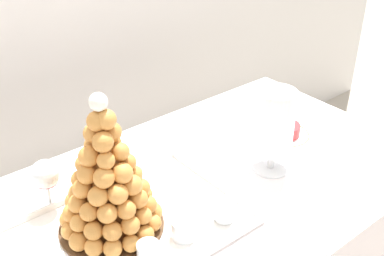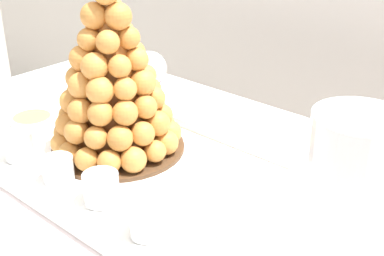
% 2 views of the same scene
% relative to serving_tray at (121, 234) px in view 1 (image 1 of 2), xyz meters
% --- Properties ---
extents(buffet_table, '(1.55, 0.81, 0.77)m').
position_rel_serving_tray_xyz_m(buffet_table, '(0.21, 0.03, -0.10)').
color(buffet_table, brown).
rests_on(buffet_table, ground_plane).
extents(serving_tray, '(0.64, 0.40, 0.02)m').
position_rel_serving_tray_xyz_m(serving_tray, '(0.00, 0.00, 0.00)').
color(serving_tray, white).
rests_on(serving_tray, buffet_table).
extents(croquembouche, '(0.26, 0.26, 0.38)m').
position_rel_serving_tray_xyz_m(croquembouche, '(-0.01, 0.03, 0.15)').
color(croquembouche, '#4C331E').
rests_on(croquembouche, serving_tray).
extents(dessert_cup_centre, '(0.06, 0.06, 0.05)m').
position_rel_serving_tray_xyz_m(dessert_cup_centre, '(0.00, -0.12, 0.02)').
color(dessert_cup_centre, silver).
rests_on(dessert_cup_centre, serving_tray).
extents(dessert_cup_mid_right, '(0.06, 0.06, 0.05)m').
position_rel_serving_tray_xyz_m(dessert_cup_mid_right, '(0.11, -0.11, 0.03)').
color(dessert_cup_mid_right, silver).
rests_on(dessert_cup_mid_right, serving_tray).
extents(dessert_cup_right, '(0.05, 0.05, 0.06)m').
position_rel_serving_tray_xyz_m(dessert_cup_right, '(0.24, -0.12, 0.03)').
color(dessert_cup_right, silver).
rests_on(dessert_cup_right, serving_tray).
extents(macaron_goblet, '(0.11, 0.11, 0.26)m').
position_rel_serving_tray_xyz_m(macaron_goblet, '(0.51, -0.04, 0.15)').
color(macaron_goblet, white).
rests_on(macaron_goblet, buffet_table).
extents(fruit_tart_plate, '(0.17, 0.17, 0.06)m').
position_rel_serving_tray_xyz_m(fruit_tart_plate, '(0.68, 0.06, 0.01)').
color(fruit_tart_plate, white).
rests_on(fruit_tart_plate, buffet_table).
extents(wine_glass, '(0.08, 0.08, 0.15)m').
position_rel_serving_tray_xyz_m(wine_glass, '(-0.09, 0.21, 0.10)').
color(wine_glass, silver).
rests_on(wine_glass, buffet_table).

